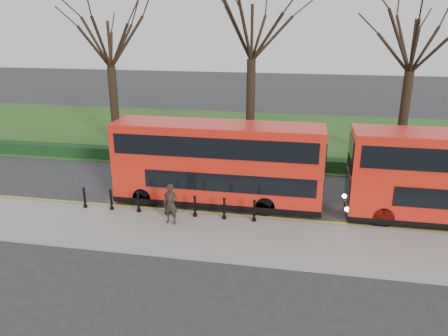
# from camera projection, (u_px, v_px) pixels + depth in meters

# --- Properties ---
(ground) EXTENTS (120.00, 120.00, 0.00)m
(ground) POSITION_uv_depth(u_px,v_px,m) (184.00, 206.00, 22.02)
(ground) COLOR #28282B
(ground) RESTS_ON ground
(pavement) EXTENTS (60.00, 4.00, 0.15)m
(pavement) POSITION_uv_depth(u_px,v_px,m) (166.00, 232.00, 19.21)
(pavement) COLOR gray
(pavement) RESTS_ON ground
(kerb) EXTENTS (60.00, 0.25, 0.16)m
(kerb) POSITION_uv_depth(u_px,v_px,m) (178.00, 213.00, 21.07)
(kerb) COLOR slate
(kerb) RESTS_ON ground
(grass_verge) EXTENTS (60.00, 18.00, 0.06)m
(grass_verge) POSITION_uv_depth(u_px,v_px,m) (234.00, 134.00, 35.97)
(grass_verge) COLOR #274D19
(grass_verge) RESTS_ON ground
(hedge) EXTENTS (60.00, 0.90, 0.80)m
(hedge) POSITION_uv_depth(u_px,v_px,m) (212.00, 159.00, 28.22)
(hedge) COLOR black
(hedge) RESTS_ON ground
(yellow_line_outer) EXTENTS (60.00, 0.10, 0.01)m
(yellow_line_outer) POSITION_uv_depth(u_px,v_px,m) (180.00, 212.00, 21.37)
(yellow_line_outer) COLOR yellow
(yellow_line_outer) RESTS_ON ground
(yellow_line_inner) EXTENTS (60.00, 0.10, 0.01)m
(yellow_line_inner) POSITION_uv_depth(u_px,v_px,m) (181.00, 210.00, 21.56)
(yellow_line_inner) COLOR yellow
(yellow_line_inner) RESTS_ON ground
(tree_left) EXTENTS (6.77, 6.77, 10.57)m
(tree_left) POSITION_uv_depth(u_px,v_px,m) (109.00, 39.00, 30.28)
(tree_left) COLOR black
(tree_left) RESTS_ON ground
(tree_mid) EXTENTS (7.53, 7.53, 11.76)m
(tree_mid) POSITION_uv_depth(u_px,v_px,m) (252.00, 26.00, 28.23)
(tree_mid) COLOR black
(tree_mid) RESTS_ON ground
(tree_right) EXTENTS (6.85, 6.85, 10.70)m
(tree_right) POSITION_uv_depth(u_px,v_px,m) (414.00, 40.00, 26.71)
(tree_right) COLOR black
(tree_right) RESTS_ON ground
(bollard_row) EXTENTS (8.53, 0.15, 1.00)m
(bollard_row) POSITION_uv_depth(u_px,v_px,m) (166.00, 204.00, 20.64)
(bollard_row) COLOR black
(bollard_row) RESTS_ON pavement
(bus_lead) EXTENTS (10.41, 2.39, 4.14)m
(bus_lead) POSITION_uv_depth(u_px,v_px,m) (217.00, 164.00, 21.79)
(bus_lead) COLOR red
(bus_lead) RESTS_ON ground
(pedestrian) EXTENTS (0.73, 0.53, 1.87)m
(pedestrian) POSITION_uv_depth(u_px,v_px,m) (171.00, 204.00, 19.57)
(pedestrian) COLOR black
(pedestrian) RESTS_ON pavement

